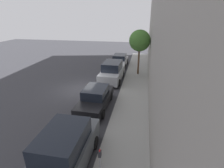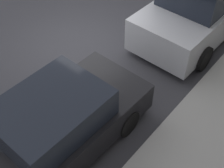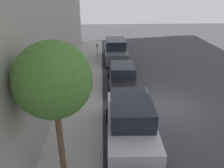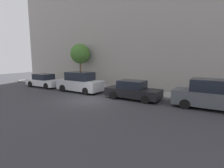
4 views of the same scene
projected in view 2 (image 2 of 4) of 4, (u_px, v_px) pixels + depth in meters
name	position (u px, v px, depth m)	size (l,w,h in m)	color
ground_plane	(79.00, 47.00, 9.22)	(60.00, 60.00, 0.00)	#38383D
parked_sedan_second	(52.00, 131.00, 6.20)	(1.92, 4.54, 1.54)	black
parked_suv_third	(203.00, 4.00, 9.13)	(2.09, 4.85, 1.98)	#B7BABF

